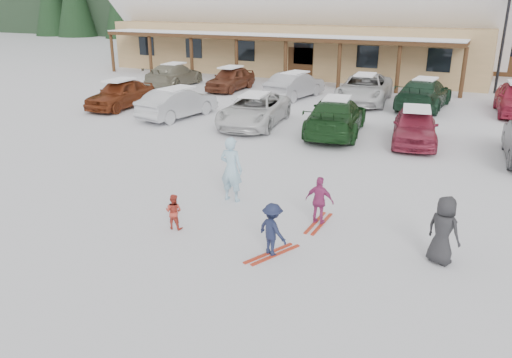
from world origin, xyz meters
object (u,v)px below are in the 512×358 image
at_px(toddler_red, 174,212).
at_px(parked_car_4, 415,126).
at_px(parked_car_11, 424,94).
at_px(lamp_post, 504,33).
at_px(adult_skier, 231,169).
at_px(parked_car_2, 254,110).
at_px(parked_car_1, 178,103).
at_px(parked_car_8, 231,79).
at_px(child_magenta, 320,201).
at_px(parked_car_9, 295,85).
at_px(bystander_dark, 443,230).
at_px(child_navy, 272,230).
at_px(parked_car_3, 336,116).
at_px(parked_car_10, 364,89).
at_px(parked_car_7, 174,75).
at_px(parked_car_0, 120,94).
at_px(day_lodge, 300,18).

relative_size(toddler_red, parked_car_4, 0.22).
bearing_deg(parked_car_4, parked_car_11, 86.28).
relative_size(lamp_post, parked_car_4, 1.50).
distance_m(adult_skier, parked_car_2, 8.83).
relative_size(parked_car_1, parked_car_8, 1.03).
xyz_separation_m(parked_car_1, parked_car_11, (10.10, 7.23, 0.06)).
bearing_deg(child_magenta, parked_car_9, -65.42).
bearing_deg(bystander_dark, adult_skier, 14.96).
bearing_deg(bystander_dark, parked_car_2, -19.81).
xyz_separation_m(child_navy, bystander_dark, (3.35, 1.26, 0.15)).
height_order(parked_car_2, parked_car_11, parked_car_11).
xyz_separation_m(parked_car_2, parked_car_3, (3.72, 0.06, 0.06)).
height_order(parked_car_2, parked_car_3, parked_car_3).
distance_m(parked_car_1, parked_car_2, 3.91).
height_order(parked_car_1, parked_car_9, parked_car_9).
bearing_deg(parked_car_10, parked_car_7, 174.24).
relative_size(child_navy, parked_car_10, 0.22).
height_order(parked_car_0, parked_car_8, parked_car_0).
bearing_deg(child_magenta, day_lodge, -66.96).
height_order(parked_car_7, parked_car_8, parked_car_7).
distance_m(bystander_dark, parked_car_8, 22.07).
relative_size(lamp_post, parked_car_0, 1.43).
xyz_separation_m(toddler_red, parked_car_0, (-10.75, 10.77, 0.28)).
distance_m(lamp_post, parked_car_9, 12.45).
relative_size(day_lodge, parked_car_4, 7.18).
bearing_deg(parked_car_8, bystander_dark, -50.14).
bearing_deg(parked_car_10, parked_car_9, -179.84).
bearing_deg(parked_car_11, bystander_dark, 103.13).
xyz_separation_m(day_lodge, bystander_dark, (13.91, -27.47, -3.19)).
xyz_separation_m(parked_car_4, parked_car_8, (-12.18, 7.47, 0.02)).
height_order(day_lodge, parked_car_3, day_lodge).
bearing_deg(parked_car_3, toddler_red, 76.84).
relative_size(parked_car_10, parked_car_11, 1.05).
relative_size(toddler_red, parked_car_2, 0.18).
xyz_separation_m(adult_skier, toddler_red, (-0.40, -2.21, -0.47)).
height_order(child_magenta, parked_car_10, parked_car_10).
height_order(bystander_dark, parked_car_7, bystander_dark).
bearing_deg(parked_car_11, parked_car_0, 28.83).
relative_size(bystander_dark, parked_car_11, 0.29).
bearing_deg(adult_skier, parked_car_2, -66.82).
distance_m(parked_car_0, parked_car_11, 15.52).
xyz_separation_m(bystander_dark, parked_car_7, (-18.24, 16.58, -0.03)).
bearing_deg(parked_car_0, parked_car_10, 29.44).
distance_m(parked_car_1, parked_car_4, 10.80).
xyz_separation_m(toddler_red, child_navy, (2.71, -0.18, 0.16)).
bearing_deg(parked_car_11, parked_car_3, 73.93).
bearing_deg(adult_skier, parked_car_7, -49.67).
xyz_separation_m(lamp_post, child_navy, (-3.77, -24.03, -2.84)).
distance_m(parked_car_0, parked_car_2, 7.84).
distance_m(day_lodge, child_navy, 30.78).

